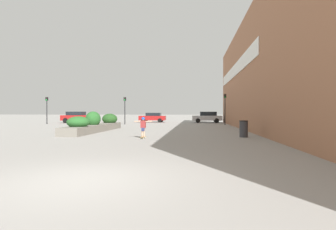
{
  "coord_description": "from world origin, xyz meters",
  "views": [
    {
      "loc": [
        2.45,
        -5.59,
        1.52
      ],
      "look_at": [
        -0.27,
        21.06,
        1.22
      ],
      "focal_mm": 28.0,
      "sensor_mm": 36.0,
      "label": 1
    }
  ],
  "objects": [
    {
      "name": "traffic_light_far_left",
      "position": [
        -16.24,
        25.89,
        2.34
      ],
      "size": [
        0.28,
        0.3,
        3.43
      ],
      "color": "black",
      "rests_on": "ground_plane"
    },
    {
      "name": "trash_bin",
      "position": [
        5.4,
        10.6,
        0.51
      ],
      "size": [
        0.52,
        0.52,
        1.01
      ],
      "color": "#38383D",
      "rests_on": "ground_plane"
    },
    {
      "name": "skateboard",
      "position": [
        -0.5,
        9.26,
        0.07
      ],
      "size": [
        0.22,
        0.78,
        0.1
      ],
      "rotation": [
        0.0,
        0.0,
        -0.05
      ],
      "color": "olive",
      "rests_on": "ground_plane"
    },
    {
      "name": "ground_plane",
      "position": [
        0.0,
        0.0,
        0.0
      ],
      "size": [
        300.0,
        300.0,
        0.0
      ],
      "primitive_type": "plane",
      "color": "gray"
    },
    {
      "name": "traffic_light_right",
      "position": [
        6.06,
        26.21,
        2.49
      ],
      "size": [
        0.28,
        0.3,
        3.68
      ],
      "color": "black",
      "rests_on": "ground_plane"
    },
    {
      "name": "traffic_light_left",
      "position": [
        -6.24,
        26.38,
        2.32
      ],
      "size": [
        0.28,
        0.3,
        3.4
      ],
      "color": "black",
      "rests_on": "ground_plane"
    },
    {
      "name": "skateboarder",
      "position": [
        -0.5,
        9.26,
        0.79
      ],
      "size": [
        1.06,
        0.19,
        1.14
      ],
      "rotation": [
        0.0,
        0.0,
        -0.05
      ],
      "color": "tan",
      "rests_on": "skateboard"
    },
    {
      "name": "car_center_right",
      "position": [
        -3.81,
        33.2,
        0.75
      ],
      "size": [
        3.9,
        1.99,
        1.42
      ],
      "rotation": [
        0.0,
        0.0,
        1.57
      ],
      "color": "maroon",
      "rests_on": "ground_plane"
    },
    {
      "name": "car_leftmost",
      "position": [
        -13.97,
        29.53,
        0.84
      ],
      "size": [
        4.09,
        1.92,
        1.59
      ],
      "rotation": [
        0.0,
        0.0,
        -1.57
      ],
      "color": "maroon",
      "rests_on": "ground_plane"
    },
    {
      "name": "car_center_left",
      "position": [
        4.26,
        32.43,
        0.82
      ],
      "size": [
        4.22,
        1.99,
        1.58
      ],
      "rotation": [
        0.0,
        0.0,
        1.57
      ],
      "color": "#BCBCC1",
      "rests_on": "ground_plane"
    },
    {
      "name": "building_wall_right",
      "position": [
        6.89,
        14.33,
        4.77
      ],
      "size": [
        0.67,
        38.26,
        9.53
      ],
      "color": "#9E6647",
      "rests_on": "ground_plane"
    },
    {
      "name": "planter_box",
      "position": [
        -5.31,
        14.24,
        0.54
      ],
      "size": [
        1.54,
        9.4,
        1.57
      ],
      "color": "slate",
      "rests_on": "ground_plane"
    }
  ]
}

